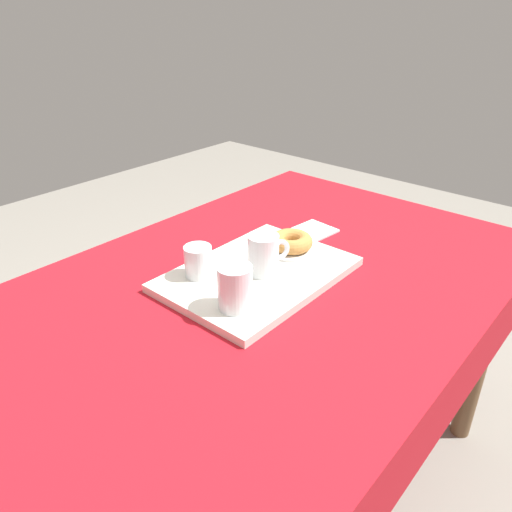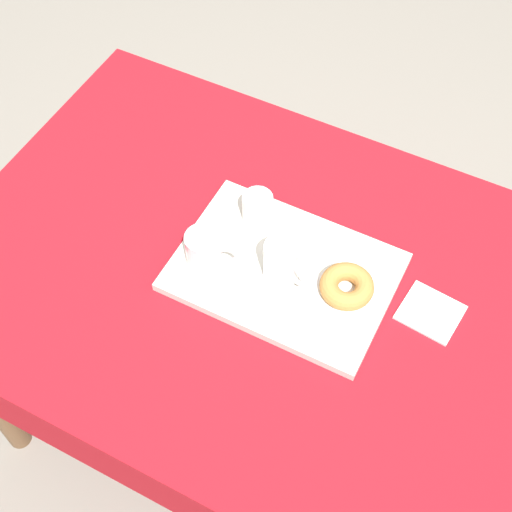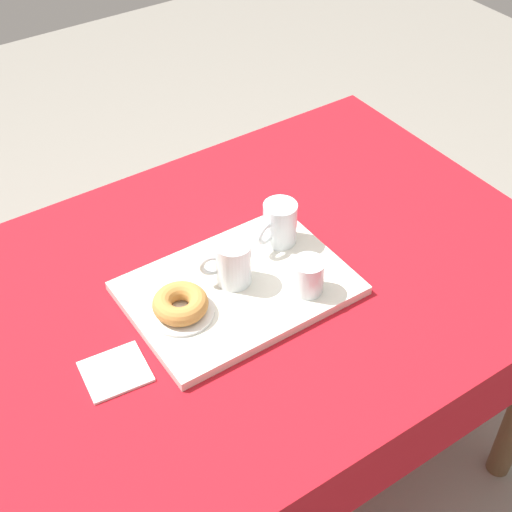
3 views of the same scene
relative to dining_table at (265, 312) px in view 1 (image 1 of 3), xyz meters
name	(u,v)px [view 1 (image 1 of 3)]	position (x,y,z in m)	size (l,w,h in m)	color
ground_plane	(263,487)	(0.00, 0.00, -0.67)	(6.00, 6.00, 0.00)	gray
dining_table	(265,312)	(0.00, 0.00, 0.00)	(1.45, 0.95, 0.76)	#A8141E
serving_tray	(257,275)	(0.00, -0.02, 0.10)	(0.46, 0.32, 0.02)	silver
tea_mug_left	(235,288)	(0.15, 0.04, 0.16)	(0.11, 0.07, 0.10)	white
tea_mug_right	(263,256)	(0.00, -0.01, 0.16)	(0.11, 0.07, 0.10)	white
water_glass_near	(198,263)	(0.11, -0.12, 0.15)	(0.07, 0.07, 0.08)	white
donut_plate_left	(291,249)	(-0.14, -0.03, 0.12)	(0.14, 0.14, 0.01)	white
sugar_donut_left	(291,241)	(-0.14, -0.03, 0.14)	(0.11, 0.11, 0.04)	#BC7F3D
paper_napkin	(313,231)	(-0.31, -0.08, 0.10)	(0.12, 0.11, 0.01)	white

